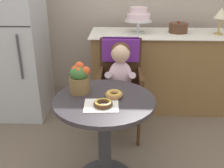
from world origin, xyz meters
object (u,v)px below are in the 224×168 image
object	(u,v)px
cafe_table	(104,125)
wicker_chair	(120,72)
table_lamp	(221,14)
flower_vase	(79,78)
refrigerator	(13,41)
donut_mid	(102,103)
tiered_cake_stand	(139,16)
donut_front	(114,94)
seated_child	(120,75)
round_layer_cake	(178,28)

from	to	relation	value
cafe_table	wicker_chair	world-z (taller)	wicker_chair
table_lamp	flower_vase	bearing A→B (deg)	-139.90
wicker_chair	refrigerator	xyz separation A→B (m)	(-1.16, 0.36, 0.21)
cafe_table	donut_mid	size ratio (longest dim) A/B	5.59
donut_mid	tiered_cake_stand	world-z (taller)	tiered_cake_stand
wicker_chair	tiered_cake_stand	bearing A→B (deg)	72.92
wicker_chair	donut_front	world-z (taller)	wicker_chair
seated_child	flower_vase	size ratio (longest dim) A/B	3.18
round_layer_cake	donut_mid	bearing A→B (deg)	-117.63
cafe_table	donut_mid	distance (m)	0.25
tiered_cake_stand	refrigerator	xyz separation A→B (m)	(-1.35, -0.20, -0.23)
cafe_table	seated_child	xyz separation A→B (m)	(0.11, 0.58, 0.17)
wicker_chair	flower_vase	distance (m)	0.72
donut_front	round_layer_cake	bearing A→B (deg)	62.40
wicker_chair	cafe_table	bearing A→B (deg)	-96.86
wicker_chair	flower_vase	bearing A→B (deg)	-113.59
seated_child	round_layer_cake	bearing A→B (deg)	49.65
seated_child	donut_mid	xyz separation A→B (m)	(-0.11, -0.69, 0.06)
donut_front	flower_vase	bearing A→B (deg)	162.92
seated_child	flower_vase	xyz separation A→B (m)	(-0.30, -0.47, 0.15)
tiered_cake_stand	round_layer_cake	size ratio (longest dim) A/B	1.43
flower_vase	refrigerator	bearing A→B (deg)	131.09
wicker_chair	donut_mid	xyz separation A→B (m)	(-0.11, -0.84, 0.10)
wicker_chair	table_lamp	xyz separation A→B (m)	(1.06, 0.51, 0.48)
wicker_chair	flower_vase	xyz separation A→B (m)	(-0.30, -0.63, 0.19)
donut_front	round_layer_cake	distance (m)	1.48
table_lamp	refrigerator	xyz separation A→B (m)	(-2.22, -0.15, -0.27)
cafe_table	seated_child	size ratio (longest dim) A/B	0.99
seated_child	flower_vase	bearing A→B (deg)	-122.03
donut_mid	table_lamp	xyz separation A→B (m)	(1.17, 1.36, 0.38)
donut_mid	round_layer_cake	distance (m)	1.64
wicker_chair	donut_front	xyz separation A→B (m)	(-0.04, -0.71, 0.10)
donut_mid	round_layer_cake	bearing A→B (deg)	62.37
round_layer_cake	table_lamp	size ratio (longest dim) A/B	0.74
donut_front	tiered_cake_stand	xyz separation A→B (m)	(0.23, 1.27, 0.34)
round_layer_cake	refrigerator	distance (m)	1.82
cafe_table	refrigerator	xyz separation A→B (m)	(-1.05, 1.10, 0.34)
donut_mid	flower_vase	bearing A→B (deg)	130.10
table_lamp	seated_child	bearing A→B (deg)	-147.73
refrigerator	wicker_chair	bearing A→B (deg)	-17.42
donut_mid	refrigerator	xyz separation A→B (m)	(-1.05, 1.21, 0.11)
seated_child	round_layer_cake	xyz separation A→B (m)	(0.64, 0.75, 0.28)
tiered_cake_stand	round_layer_cake	xyz separation A→B (m)	(0.45, 0.03, -0.13)
round_layer_cake	flower_vase	bearing A→B (deg)	-127.35
donut_front	donut_mid	distance (m)	0.16
round_layer_cake	refrigerator	bearing A→B (deg)	-172.63
round_layer_cake	tiered_cake_stand	bearing A→B (deg)	-175.84
seated_child	donut_mid	size ratio (longest dim) A/B	5.64
refrigerator	seated_child	bearing A→B (deg)	-24.14
cafe_table	donut_mid	xyz separation A→B (m)	(-0.00, -0.11, 0.23)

